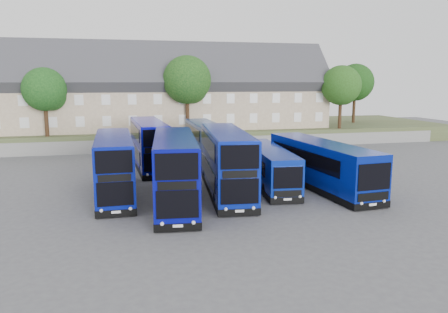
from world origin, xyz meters
TOP-DOWN VIEW (x-y plane):
  - ground at (0.00, 0.00)m, footprint 120.00×120.00m
  - retaining_wall at (0.00, 24.00)m, footprint 70.00×0.40m
  - earth_bank at (0.00, 34.00)m, footprint 80.00×20.00m
  - terrace_row at (-3.00, 30.00)m, footprint 48.00×10.40m
  - dd_front_left at (-6.49, 4.43)m, footprint 2.63×10.87m
  - dd_front_mid at (-2.55, 1.35)m, footprint 3.79×11.70m
  - dd_front_right at (1.44, 3.28)m, footprint 3.78×11.80m
  - dd_rear_left at (-3.40, 14.13)m, footprint 3.12×11.28m
  - dd_rear_right at (2.07, 14.84)m, footprint 2.39×10.31m
  - coach_east_a at (5.21, 4.84)m, footprint 3.36×11.22m
  - coach_east_b at (8.99, 3.37)m, footprint 3.77×13.15m
  - tree_west at (-13.85, 25.10)m, footprint 4.80×4.80m
  - tree_mid at (2.15, 25.60)m, footprint 5.76×5.76m
  - tree_east at (22.15, 25.10)m, footprint 5.12×5.12m
  - tree_far at (28.15, 32.10)m, footprint 5.44×5.44m

SIDE VIEW (x-z plane):
  - ground at x=0.00m, z-range 0.00..0.00m
  - retaining_wall at x=0.00m, z-range 0.00..1.50m
  - earth_bank at x=0.00m, z-range 0.00..2.00m
  - coach_east_a at x=5.21m, z-range -0.03..2.99m
  - coach_east_b at x=8.99m, z-range -0.03..3.51m
  - dd_rear_right at x=2.07m, z-range -0.04..4.05m
  - dd_front_left at x=-6.49m, z-range -0.04..4.26m
  - dd_rear_left at x=-3.40m, z-range -0.04..4.40m
  - dd_front_mid at x=-2.55m, z-range -0.04..4.53m
  - dd_front_right at x=1.44m, z-range -0.04..4.57m
  - terrace_row at x=-3.00m, z-range 1.00..12.20m
  - tree_west at x=-13.85m, z-range 3.23..10.88m
  - tree_east at x=22.15m, z-range 3.31..11.47m
  - tree_far at x=28.15m, z-range 3.39..12.06m
  - tree_mid at x=2.15m, z-range 3.48..12.66m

